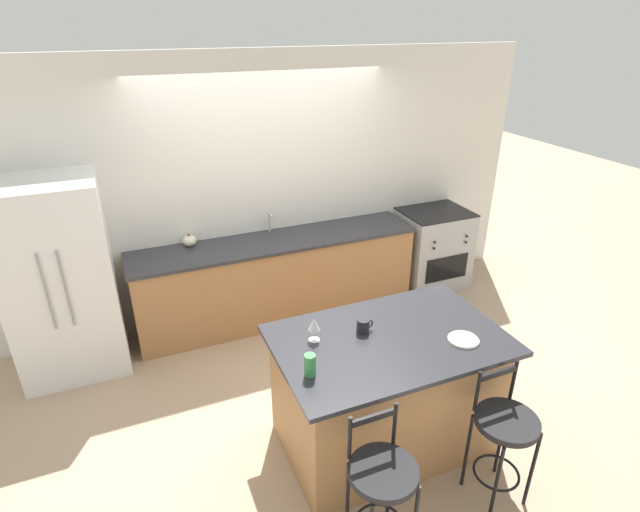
# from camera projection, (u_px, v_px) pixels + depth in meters

# --- Properties ---
(ground_plane) EXTENTS (18.00, 18.00, 0.00)m
(ground_plane) POSITION_uv_depth(u_px,v_px,m) (290.00, 331.00, 5.19)
(ground_plane) COLOR tan
(wall_back) EXTENTS (6.00, 0.07, 2.70)m
(wall_back) POSITION_uv_depth(u_px,v_px,m) (265.00, 188.00, 5.16)
(wall_back) COLOR silver
(wall_back) RESTS_ON ground_plane
(back_counter) EXTENTS (2.95, 0.65, 0.90)m
(back_counter) POSITION_uv_depth(u_px,v_px,m) (277.00, 278.00, 5.29)
(back_counter) COLOR #A87547
(back_counter) RESTS_ON ground_plane
(sink_faucet) EXTENTS (0.02, 0.13, 0.22)m
(sink_faucet) POSITION_uv_depth(u_px,v_px,m) (270.00, 220.00, 5.20)
(sink_faucet) COLOR #ADAFB5
(sink_faucet) RESTS_ON back_counter
(kitchen_island) EXTENTS (1.60, 1.02, 0.94)m
(kitchen_island) POSITION_uv_depth(u_px,v_px,m) (386.00, 391.00, 3.66)
(kitchen_island) COLOR #A87547
(kitchen_island) RESTS_ON ground_plane
(refrigerator) EXTENTS (0.87, 0.78, 1.78)m
(refrigerator) POSITION_uv_depth(u_px,v_px,m) (61.00, 279.00, 4.33)
(refrigerator) COLOR white
(refrigerator) RESTS_ON ground_plane
(oven_range) EXTENTS (0.77, 0.65, 0.94)m
(oven_range) POSITION_uv_depth(u_px,v_px,m) (432.00, 248.00, 5.93)
(oven_range) COLOR #ADAFB5
(oven_range) RESTS_ON ground_plane
(bar_stool_near) EXTENTS (0.40, 0.40, 0.98)m
(bar_stool_near) POSITION_uv_depth(u_px,v_px,m) (382.00, 484.00, 2.84)
(bar_stool_near) COLOR black
(bar_stool_near) RESTS_ON ground_plane
(bar_stool_far) EXTENTS (0.40, 0.40, 0.98)m
(bar_stool_far) POSITION_uv_depth(u_px,v_px,m) (504.00, 433.00, 3.19)
(bar_stool_far) COLOR black
(bar_stool_far) RESTS_ON ground_plane
(dinner_plate) EXTENTS (0.21, 0.21, 0.02)m
(dinner_plate) POSITION_uv_depth(u_px,v_px,m) (463.00, 339.00, 3.42)
(dinner_plate) COLOR beige
(dinner_plate) RESTS_ON kitchen_island
(wine_glass) EXTENTS (0.08, 0.08, 0.18)m
(wine_glass) POSITION_uv_depth(u_px,v_px,m) (314.00, 325.00, 3.38)
(wine_glass) COLOR white
(wine_glass) RESTS_ON kitchen_island
(coffee_mug) EXTENTS (0.12, 0.09, 0.10)m
(coffee_mug) POSITION_uv_depth(u_px,v_px,m) (363.00, 325.00, 3.50)
(coffee_mug) COLOR #232326
(coffee_mug) RESTS_ON kitchen_island
(tumbler_cup) EXTENTS (0.07, 0.07, 0.15)m
(tumbler_cup) POSITION_uv_depth(u_px,v_px,m) (310.00, 365.00, 3.07)
(tumbler_cup) COLOR #3D934C
(tumbler_cup) RESTS_ON kitchen_island
(pumpkin_decoration) EXTENTS (0.13, 0.13, 0.13)m
(pumpkin_decoration) POSITION_uv_depth(u_px,v_px,m) (190.00, 241.00, 4.93)
(pumpkin_decoration) COLOR beige
(pumpkin_decoration) RESTS_ON back_counter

